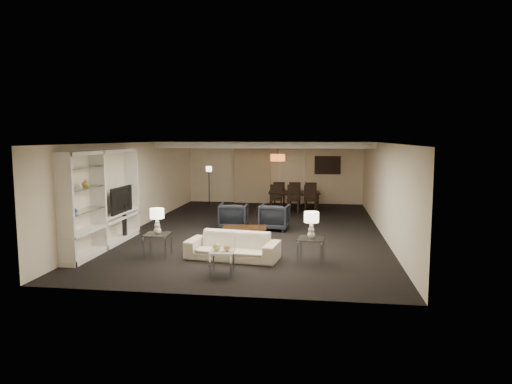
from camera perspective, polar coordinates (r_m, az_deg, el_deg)
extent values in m
plane|color=black|center=(13.13, 0.00, -4.77)|extent=(11.00, 11.00, 0.00)
cube|color=silver|center=(12.86, 0.00, 6.20)|extent=(7.00, 11.00, 0.02)
cube|color=beige|center=(18.38, 2.35, 2.50)|extent=(7.00, 0.02, 2.50)
cube|color=beige|center=(7.58, -5.71, -3.80)|extent=(7.00, 0.02, 2.50)
cube|color=beige|center=(13.86, -14.49, 0.85)|extent=(0.02, 11.00, 2.50)
cube|color=beige|center=(12.94, 15.55, 0.41)|extent=(0.02, 11.00, 2.50)
cube|color=silver|center=(16.34, 1.69, 5.99)|extent=(7.00, 4.00, 0.20)
cube|color=beige|center=(18.41, -0.47, 2.36)|extent=(1.50, 0.12, 2.40)
cube|color=silver|center=(18.31, 4.52, 1.84)|extent=(0.90, 0.05, 2.10)
cube|color=#142D38|center=(18.24, 8.93, 3.33)|extent=(0.95, 0.04, 0.65)
cylinder|color=#D8591E|center=(16.32, 2.73, 4.30)|extent=(0.52, 0.52, 0.24)
imported|color=beige|center=(10.02, -2.94, -6.74)|extent=(2.09, 1.05, 0.59)
imported|color=black|center=(13.29, -2.82, -3.00)|extent=(0.84, 0.86, 0.75)
imported|color=black|center=(13.12, 2.34, -3.13)|extent=(0.87, 0.89, 0.75)
sphere|color=#DFC176|center=(8.94, -4.92, -6.86)|extent=(0.15, 0.15, 0.15)
sphere|color=tan|center=(8.90, -3.65, -6.97)|extent=(0.13, 0.13, 0.13)
imported|color=black|center=(12.04, -16.96, -0.92)|extent=(1.15, 0.15, 0.66)
imported|color=#242A9D|center=(10.27, -21.85, -2.09)|extent=(0.15, 0.15, 0.16)
imported|color=#B38C3B|center=(10.68, -20.53, 1.06)|extent=(0.17, 0.17, 0.18)
cube|color=black|center=(12.29, -16.11, -3.63)|extent=(0.12, 0.12, 0.94)
imported|color=black|center=(16.75, 4.78, -1.12)|extent=(1.93, 1.16, 0.66)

